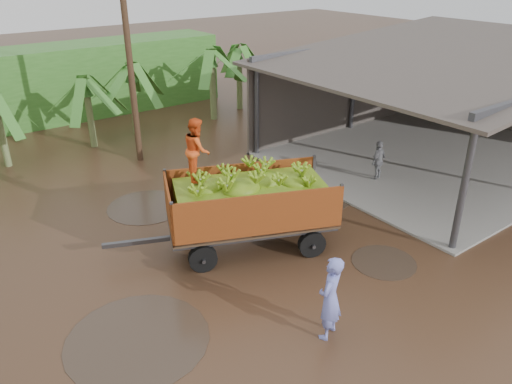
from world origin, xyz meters
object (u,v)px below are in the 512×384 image
man_grey (378,161)px  utility_pole (129,58)px  banana_trailer (249,202)px  man_blue (330,298)px

man_grey → utility_pole: utility_pole is taller
man_grey → utility_pole: bearing=-62.4°
banana_trailer → man_grey: 6.66m
man_blue → man_grey: man_blue is taller
banana_trailer → utility_pole: bearing=110.7°
utility_pole → man_blue: bearing=-95.4°
man_blue → man_grey: size_ratio=1.29×
utility_pole → man_grey: bearing=-49.2°
utility_pole → banana_trailer: bearing=-92.3°
man_blue → man_grey: (7.41, 5.01, -0.23)m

